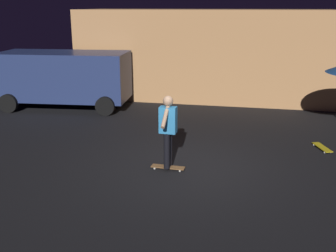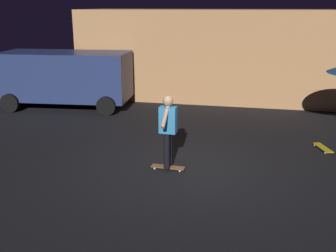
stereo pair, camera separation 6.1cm
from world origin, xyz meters
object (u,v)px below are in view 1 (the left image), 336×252
skateboard_ridden (168,167)px  skater (168,127)px  parked_van (64,76)px  skateboard_spare (322,147)px

skateboard_ridden → skater: bearing=0.0°
skateboard_ridden → parked_van: bearing=134.1°
skateboard_ridden → skateboard_spare: bearing=30.6°
skateboard_spare → skater: (-3.70, -2.18, 0.98)m
parked_van → skateboard_ridden: parked_van is taller
parked_van → skater: size_ratio=2.85×
skateboard_spare → skater: size_ratio=0.48×
parked_van → skateboard_ridden: size_ratio=6.03×
skateboard_ridden → skateboard_spare: (3.70, 2.18, 0.00)m
skater → skateboard_spare: bearing=30.6°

